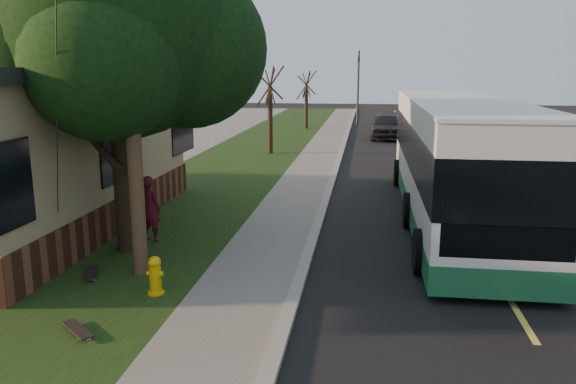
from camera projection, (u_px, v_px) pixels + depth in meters
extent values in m
plane|color=black|center=(292.00, 305.00, 10.26)|extent=(120.00, 120.00, 0.00)
cube|color=black|center=(445.00, 193.00, 19.39)|extent=(8.00, 80.00, 0.01)
cube|color=gray|center=(329.00, 188.00, 19.92)|extent=(0.25, 80.00, 0.12)
cube|color=slate|center=(301.00, 188.00, 20.06)|extent=(2.00, 80.00, 0.08)
cube|color=black|center=(207.00, 185.00, 20.54)|extent=(5.00, 80.00, 0.07)
cylinder|color=#E4B30C|center=(155.00, 280.00, 10.54)|extent=(0.22, 0.22, 0.55)
sphere|color=#E4B30C|center=(154.00, 262.00, 10.47)|extent=(0.24, 0.24, 0.24)
cylinder|color=#E4B30C|center=(155.00, 274.00, 10.52)|extent=(0.30, 0.10, 0.10)
cylinder|color=#E4B30C|center=(155.00, 274.00, 10.52)|extent=(0.10, 0.18, 0.10)
cylinder|color=#E4B30C|center=(156.00, 293.00, 10.60)|extent=(0.32, 0.32, 0.04)
cylinder|color=#473321|center=(128.00, 50.00, 10.69)|extent=(0.30, 0.30, 9.00)
cylinder|color=#2D2D30|center=(57.00, 93.00, 9.92)|extent=(2.52, 3.21, 7.60)
cylinder|color=black|center=(125.00, 165.00, 12.80)|extent=(0.56, 0.56, 4.00)
sphere|color=black|center=(115.00, 19.00, 12.11)|extent=(5.20, 5.20, 5.20)
sphere|color=black|center=(188.00, 48.00, 12.63)|extent=(3.60, 3.60, 3.60)
sphere|color=black|center=(55.00, 33.00, 11.95)|extent=(3.80, 3.80, 3.80)
sphere|color=black|center=(104.00, 61.00, 11.01)|extent=(3.20, 3.20, 3.20)
sphere|color=black|center=(116.00, 7.00, 13.46)|extent=(3.40, 3.40, 3.40)
cylinder|color=black|center=(270.00, 120.00, 27.77)|extent=(0.24, 0.24, 3.30)
cylinder|color=black|center=(270.00, 86.00, 27.42)|extent=(1.38, 0.57, 2.01)
cylinder|color=black|center=(270.00, 86.00, 27.42)|extent=(0.74, 1.21, 1.58)
cylinder|color=black|center=(270.00, 86.00, 27.42)|extent=(0.65, 1.05, 1.95)
cylinder|color=black|center=(270.00, 86.00, 27.42)|extent=(1.28, 0.53, 1.33)
cylinder|color=black|center=(270.00, 86.00, 27.42)|extent=(0.75, 1.21, 1.70)
cylinder|color=black|center=(306.00, 107.00, 39.34)|extent=(0.24, 0.24, 3.03)
cylinder|color=black|center=(306.00, 85.00, 39.01)|extent=(1.38, 0.57, 2.01)
cylinder|color=black|center=(306.00, 85.00, 39.01)|extent=(0.74, 1.21, 1.58)
cylinder|color=black|center=(306.00, 85.00, 39.01)|extent=(0.65, 1.05, 1.95)
cylinder|color=black|center=(306.00, 85.00, 39.01)|extent=(1.28, 0.53, 1.33)
cylinder|color=black|center=(306.00, 85.00, 39.01)|extent=(0.75, 1.21, 1.70)
cylinder|color=#2D2D30|center=(358.00, 88.00, 42.48)|extent=(0.16, 0.16, 5.50)
imported|color=black|center=(359.00, 65.00, 42.10)|extent=(0.18, 0.22, 1.10)
cube|color=silver|center=(456.00, 152.00, 15.70)|extent=(2.61, 12.52, 2.82)
cube|color=#1B5E35|center=(453.00, 203.00, 16.02)|extent=(2.63, 12.54, 0.57)
cube|color=black|center=(457.00, 145.00, 15.66)|extent=(2.65, 12.56, 1.15)
cube|color=black|center=(510.00, 214.00, 9.71)|extent=(2.31, 0.06, 1.67)
cube|color=yellow|center=(517.00, 132.00, 9.42)|extent=(1.67, 0.06, 0.37)
cube|color=#FFF2CC|center=(459.00, 277.00, 10.07)|extent=(0.26, 0.04, 0.16)
cube|color=#FFF2CC|center=(550.00, 281.00, 9.85)|extent=(0.26, 0.04, 0.16)
cube|color=silver|center=(459.00, 101.00, 15.39)|extent=(2.66, 12.57, 0.08)
cylinder|color=black|center=(421.00, 251.00, 11.75)|extent=(0.29, 0.96, 0.96)
cylinder|color=black|center=(552.00, 257.00, 11.40)|extent=(0.29, 0.96, 0.96)
cylinder|color=black|center=(409.00, 210.00, 15.18)|extent=(0.29, 0.96, 0.96)
cylinder|color=black|center=(509.00, 213.00, 14.83)|extent=(0.29, 0.96, 0.96)
cylinder|color=black|center=(398.00, 173.00, 20.63)|extent=(0.29, 0.96, 0.96)
cylinder|color=black|center=(471.00, 174.00, 20.28)|extent=(0.29, 0.96, 0.96)
imported|color=#51101F|center=(149.00, 209.00, 13.67)|extent=(0.66, 0.51, 1.63)
cube|color=black|center=(92.00, 272.00, 11.51)|extent=(0.56, 0.87, 0.02)
cylinder|color=silver|center=(92.00, 279.00, 11.24)|extent=(0.20, 0.13, 0.05)
cylinder|color=silver|center=(93.00, 269.00, 11.80)|extent=(0.20, 0.13, 0.05)
cube|color=black|center=(77.00, 329.00, 9.01)|extent=(0.78, 0.71, 0.02)
cylinder|color=silver|center=(85.00, 338.00, 8.80)|extent=(0.16, 0.18, 0.05)
cylinder|color=silver|center=(71.00, 325.00, 9.23)|extent=(0.16, 0.18, 0.05)
cube|color=black|center=(65.00, 202.00, 15.70)|extent=(1.40, 1.18, 1.07)
cube|color=black|center=(64.00, 182.00, 15.57)|extent=(1.45, 1.23, 0.07)
imported|color=black|center=(386.00, 126.00, 34.34)|extent=(1.94, 4.64, 1.57)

